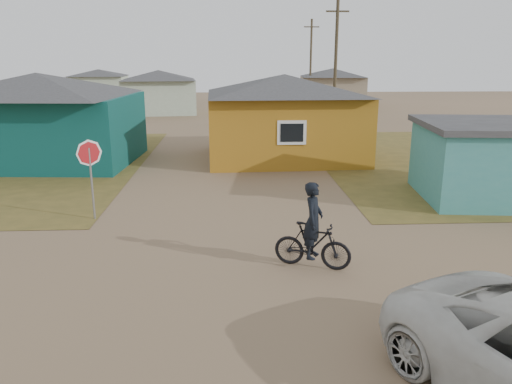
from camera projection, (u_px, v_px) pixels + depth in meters
ground at (234, 292)px, 10.24m from camera, size 120.00×120.00×0.00m
house_teal at (41, 117)px, 22.29m from camera, size 8.93×7.08×4.00m
house_yellow at (284, 116)px, 23.33m from camera, size 7.72×6.76×3.90m
house_pale_west at (159, 91)px, 42.22m from camera, size 7.04×6.15×3.60m
house_beige_east at (332, 87)px, 48.80m from camera, size 6.95×6.05×3.60m
house_pale_north at (99, 85)px, 53.41m from camera, size 6.28×5.81×3.40m
utility_pole_near at (335, 66)px, 30.68m from camera, size 1.40×0.20×8.00m
utility_pole_far at (311, 63)px, 46.15m from camera, size 1.40×0.20×8.00m
stop_sign at (90, 161)px, 14.37m from camera, size 0.76×0.25×2.38m
cyclist at (313, 237)px, 11.25m from camera, size 1.83×1.11×2.00m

